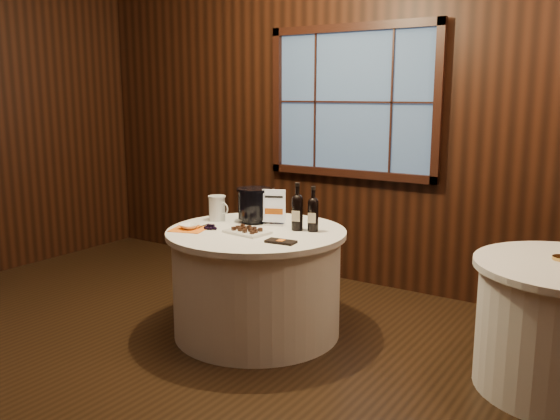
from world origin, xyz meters
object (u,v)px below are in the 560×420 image
Objects in this scene: sign_stand at (274,213)px; chocolate_box at (281,242)px; grape_bunch at (210,227)px; port_bottle_left at (297,210)px; port_bottle_right at (313,212)px; ice_bucket at (254,204)px; cracker_bowl at (189,226)px; chocolate_plate at (247,231)px; main_table at (257,281)px; glass_pitcher at (217,208)px.

sign_stand reaches higher than chocolate_box.
sign_stand is 0.48m from grape_bunch.
port_bottle_right is at bearing -0.23° from port_bottle_left.
sign_stand is at bearing 0.11° from ice_bucket.
port_bottle_right is at bearing 29.69° from cracker_bowl.
port_bottle_right is 0.99× the size of chocolate_plate.
port_bottle_left is 0.39m from chocolate_plate.
main_table is at bearing -118.14° from sign_stand.
ice_bucket is at bearing 129.72° from main_table.
cracker_bowl is (-0.77, -0.44, -0.12)m from port_bottle_right.
chocolate_box is at bearing -38.60° from ice_bucket.
sign_stand is 0.82× the size of port_bottle_left.
ice_bucket is 0.81× the size of chocolate_plate.
ice_bucket reaches higher than glass_pitcher.
chocolate_plate reaches higher than cracker_bowl.
port_bottle_right is at bearing 28.18° from main_table.
ice_bucket is (-0.18, -0.00, 0.04)m from sign_stand.
port_bottle_right is at bearing 83.35° from chocolate_box.
sign_stand is 0.46m from glass_pitcher.
chocolate_plate is at bearing -61.62° from ice_bucket.
ice_bucket is (-0.52, 0.01, -0.00)m from port_bottle_right.
port_bottle_left reaches higher than chocolate_box.
port_bottle_right is (0.11, 0.03, -0.01)m from port_bottle_left.
chocolate_plate is at bearing -24.44° from glass_pitcher.
port_bottle_right is 1.22× the size of ice_bucket.
main_table is 0.63m from cracker_bowl.
grape_bunch is (-0.28, -0.17, 0.40)m from main_table.
main_table is 6.53× the size of chocolate_box.
ice_bucket is (-0.41, 0.04, -0.01)m from port_bottle_left.
cracker_bowl reaches higher than chocolate_box.
grape_bunch is at bearing -107.64° from ice_bucket.
ice_bucket is (-0.16, 0.20, 0.52)m from main_table.
ice_bucket is at bearing 157.69° from port_bottle_left.
sign_stand is 0.33m from chocolate_plate.
grape_bunch is at bearing -168.20° from port_bottle_right.
sign_stand is 0.18m from ice_bucket.
port_bottle_left reaches higher than main_table.
chocolate_plate is at bearing -147.27° from port_bottle_left.
sign_stand is 0.54m from chocolate_box.
chocolate_box is at bearing -3.36° from grape_bunch.
chocolate_box is 1.02× the size of glass_pitcher.
ice_bucket is 0.29m from glass_pitcher.
sign_stand is 1.06× the size of ice_bucket.
sign_stand reaches higher than cracker_bowl.
port_bottle_left is 1.07× the size of port_bottle_right.
cracker_bowl is (-0.13, -0.07, 0.00)m from grape_bunch.
chocolate_plate is (0.01, -0.12, 0.40)m from main_table.
main_table is 0.65m from glass_pitcher.
port_bottle_right is (0.35, 0.19, 0.52)m from main_table.
grape_bunch is 0.32m from glass_pitcher.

